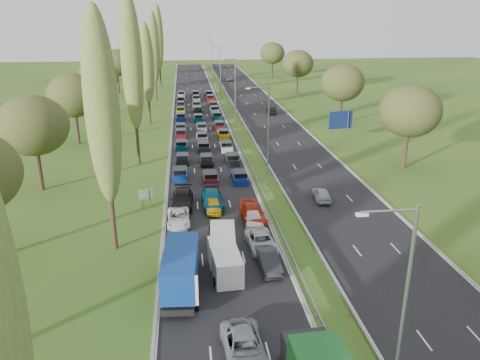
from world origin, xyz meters
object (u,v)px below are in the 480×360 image
near_car_3 (182,199)px  direction_sign (341,121)px  near_car_2 (179,218)px  white_van_front (225,260)px  info_sign (146,196)px  white_van_rear (222,243)px  blue_lorry (181,266)px

near_car_3 → direction_sign: 34.29m
near_car_2 → white_van_front: bearing=-69.9°
white_van_front → info_sign: white_van_front is taller
info_sign → white_van_rear: bearing=-57.1°
white_van_rear → info_sign: (-7.18, 11.09, 0.27)m
near_car_2 → blue_lorry: (0.27, -11.56, 1.20)m
blue_lorry → near_car_2: bearing=95.4°
white_van_front → info_sign: (-7.10, 14.10, 0.27)m
white_van_rear → blue_lorry: bearing=-120.9°
near_car_3 → blue_lorry: size_ratio=0.65×
blue_lorry → white_van_front: bearing=33.9°
info_sign → direction_sign: 37.13m
near_car_3 → white_van_front: bearing=-74.0°
blue_lorry → info_sign: blue_lorry is taller
near_car_2 → info_sign: size_ratio=2.25×
white_van_front → white_van_rear: white_van_rear is taller
near_car_2 → blue_lorry: blue_lorry is taller
near_car_2 → near_car_3: (0.37, 4.52, 0.15)m
info_sign → direction_sign: direction_sign is taller
blue_lorry → white_van_rear: 6.12m
white_van_rear → info_sign: 13.21m
near_car_2 → white_van_front: (3.68, -9.60, 0.42)m
blue_lorry → direction_sign: (25.11, 39.38, 1.70)m
white_van_rear → info_sign: white_van_rear is taller
info_sign → blue_lorry: bearing=-77.1°
near_car_2 → info_sign: info_sign is taller
near_car_3 → white_van_rear: size_ratio=1.03×
near_car_2 → direction_sign: (25.38, 27.82, 2.89)m
near_car_3 → info_sign: info_sign is taller
near_car_3 → blue_lorry: (-0.11, -16.09, 1.05)m
white_van_front → white_van_rear: size_ratio=1.00×
near_car_3 → blue_lorry: bearing=-87.6°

